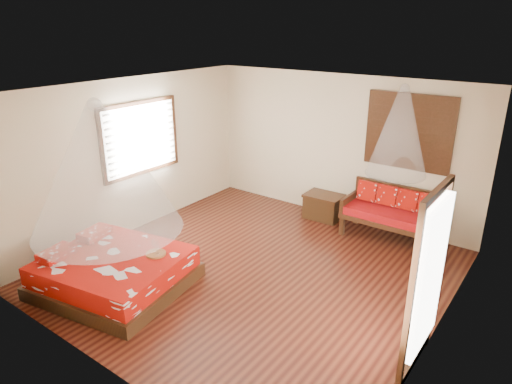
% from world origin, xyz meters
% --- Properties ---
extents(room, '(5.54, 5.54, 2.84)m').
position_xyz_m(room, '(0.00, 0.00, 1.40)').
color(room, black).
rests_on(room, ground).
extents(bed, '(2.24, 2.09, 0.63)m').
position_xyz_m(bed, '(-1.38, -1.60, 0.25)').
color(bed, black).
rests_on(bed, floor).
extents(daybed, '(1.69, 0.75, 0.94)m').
position_xyz_m(daybed, '(1.32, 2.38, 0.52)').
color(daybed, black).
rests_on(daybed, floor).
extents(storage_chest, '(0.73, 0.54, 0.50)m').
position_xyz_m(storage_chest, '(-0.10, 2.45, 0.25)').
color(storage_chest, black).
rests_on(storage_chest, floor).
extents(shutter_panel, '(1.52, 0.06, 1.32)m').
position_xyz_m(shutter_panel, '(1.32, 2.72, 1.90)').
color(shutter_panel, black).
rests_on(shutter_panel, wall_back).
extents(window_left, '(0.10, 1.74, 1.34)m').
position_xyz_m(window_left, '(-2.71, 0.20, 1.70)').
color(window_left, black).
rests_on(window_left, wall_left).
extents(glazed_door, '(0.08, 1.02, 2.16)m').
position_xyz_m(glazed_door, '(2.72, -0.60, 1.07)').
color(glazed_door, black).
rests_on(glazed_door, floor).
extents(wine_tray, '(0.29, 0.29, 0.23)m').
position_xyz_m(wine_tray, '(-0.91, -1.19, 0.56)').
color(wine_tray, brown).
rests_on(wine_tray, bed).
extents(mosquito_net_main, '(2.06, 2.06, 1.80)m').
position_xyz_m(mosquito_net_main, '(-1.36, -1.60, 1.85)').
color(mosquito_net_main, white).
rests_on(mosquito_net_main, ceiling).
extents(mosquito_net_daybed, '(1.01, 1.01, 1.50)m').
position_xyz_m(mosquito_net_daybed, '(1.32, 2.25, 2.00)').
color(mosquito_net_daybed, white).
rests_on(mosquito_net_daybed, ceiling).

